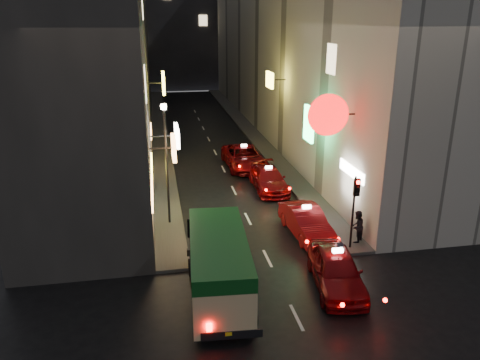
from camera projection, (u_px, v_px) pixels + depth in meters
building_left at (111, 34)px, 40.56m from camera, size 7.56×52.00×18.00m
building_right at (288, 33)px, 43.30m from camera, size 8.38×52.00×18.00m
building_far at (180, 13)px, 71.01m from camera, size 30.00×10.00×22.00m
sidewalk_left at (160, 133)px, 44.13m from camera, size 1.50×52.00×0.15m
sidewalk_right at (248, 129)px, 45.58m from camera, size 1.50×52.00×0.15m
minibus at (219, 261)px, 17.67m from camera, size 2.51×6.13×2.58m
taxi_near at (337, 267)px, 18.69m from camera, size 3.11×5.92×1.97m
taxi_second at (306, 220)px, 23.22m from camera, size 2.50×5.38×1.84m
taxi_third at (269, 177)px, 29.49m from camera, size 2.10×5.07×1.78m
taxi_far at (244, 155)px, 33.81m from camera, size 2.50×5.77×1.99m
pedestrian_crossing at (340, 257)px, 19.44m from camera, size 0.42×0.61×1.79m
pedestrian_sidewalk at (357, 225)px, 22.18m from camera, size 0.77×0.76×1.78m
traffic_light at (355, 198)px, 20.97m from camera, size 0.26×0.43×3.50m
lamp_post at (166, 157)px, 23.43m from camera, size 0.28×0.28×6.22m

